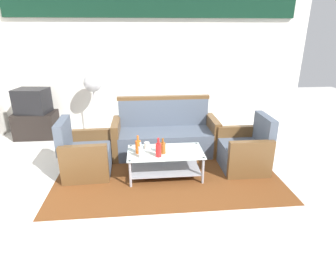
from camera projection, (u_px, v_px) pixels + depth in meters
ground_plane at (169, 202)px, 3.55m from camera, size 14.00×14.00×0.00m
wall_back at (155, 60)px, 5.88m from camera, size 6.52×0.19×2.80m
rug at (167, 170)px, 4.35m from camera, size 3.29×2.18×0.01m
couch at (165, 136)px, 4.89m from camera, size 1.80×0.74×0.96m
armchair_left at (85, 156)px, 4.18m from camera, size 0.72×0.78×0.85m
armchair_right at (245, 151)px, 4.34m from camera, size 0.71×0.76×0.85m
coffee_table at (165, 160)px, 4.08m from camera, size 1.10×0.60×0.40m
bottle_clear at (141, 152)px, 3.82m from camera, size 0.06×0.06×0.22m
bottle_brown at (163, 148)px, 3.95m from camera, size 0.08×0.08×0.23m
bottle_orange at (138, 146)px, 3.95m from camera, size 0.08×0.08×0.27m
bottle_red at (158, 150)px, 3.84m from camera, size 0.08×0.08×0.27m
cup at (147, 146)px, 4.11m from camera, size 0.08×0.08×0.10m
tv_stand at (37, 125)px, 5.62m from camera, size 0.80×0.50×0.52m
television at (32, 101)px, 5.44m from camera, size 0.66×0.53×0.48m
pedestal_fan at (93, 86)px, 5.50m from camera, size 0.36×0.36×1.27m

